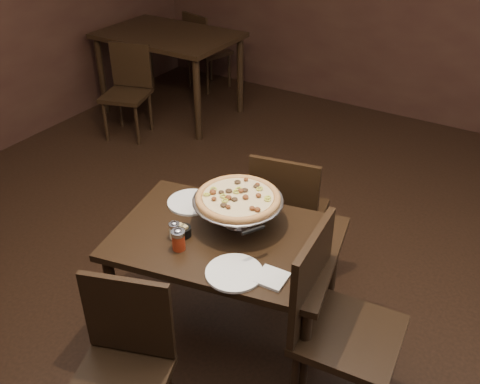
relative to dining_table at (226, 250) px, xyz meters
The scene contains 16 objects.
room 0.83m from the dining_table, 28.55° to the right, with size 6.04×7.04×2.84m.
dining_table is the anchor object (origin of this frame).
background_table 3.10m from the dining_table, 133.17° to the left, with size 1.30×0.87×0.81m.
pizza_stand 0.27m from the dining_table, 91.76° to the left, with size 0.46×0.46×0.19m.
parmesan_shaker 0.28m from the dining_table, 144.81° to the right, with size 0.05×0.05×0.09m.
pepper_flake_shaker 0.28m from the dining_table, 123.57° to the right, with size 0.07×0.07×0.12m.
packet_caddy 0.24m from the dining_table, 149.21° to the right, with size 0.08×0.08×0.06m.
napkin_stack 0.39m from the dining_table, 25.05° to the right, with size 0.13×0.13×0.01m, color white.
plate_left 0.36m from the dining_table, 155.47° to the left, with size 0.25×0.25×0.01m, color white.
plate_near 0.30m from the dining_table, 49.73° to the right, with size 0.26×0.26×0.01m, color white.
serving_spatula 0.31m from the dining_table, 19.70° to the right, with size 0.15×0.15×0.02m.
chair_far 0.64m from the dining_table, 87.80° to the left, with size 0.48×0.48×0.87m.
chair_near 0.75m from the dining_table, 93.72° to the right, with size 0.50×0.50×0.84m.
chair_side 0.64m from the dining_table, ahead, with size 0.48×0.48×0.95m.
bg_chair_far 3.71m from the dining_table, 126.67° to the left, with size 0.48×0.48×0.84m.
bg_chair_near 2.73m from the dining_table, 142.16° to the left, with size 0.49×0.49×0.83m.
Camera 1 is at (1.08, -1.65, 2.27)m, focal length 40.00 mm.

